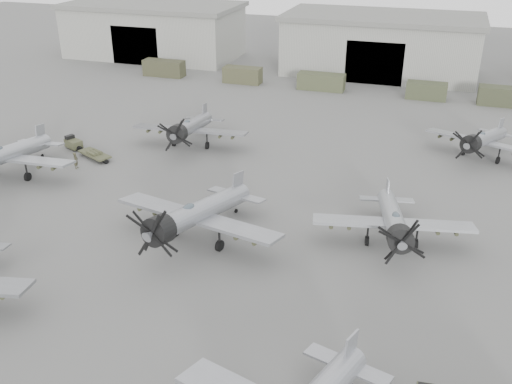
% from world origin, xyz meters
% --- Properties ---
extents(ground, '(220.00, 220.00, 0.00)m').
position_xyz_m(ground, '(0.00, 0.00, 0.00)').
color(ground, '#5F5F5D').
rests_on(ground, ground).
extents(hangar_left, '(29.00, 14.80, 8.70)m').
position_xyz_m(hangar_left, '(-38.00, 61.96, 4.37)').
color(hangar_left, '#97988E').
rests_on(hangar_left, ground).
extents(hangar_center, '(29.00, 14.80, 8.70)m').
position_xyz_m(hangar_center, '(0.00, 61.96, 4.37)').
color(hangar_center, '#97988E').
rests_on(hangar_center, ground).
extents(support_truck_1, '(6.17, 2.20, 2.37)m').
position_xyz_m(support_truck_1, '(-30.41, 50.00, 1.18)').
color(support_truck_1, '#393A26').
rests_on(support_truck_1, ground).
extents(support_truck_2, '(5.46, 2.20, 2.27)m').
position_xyz_m(support_truck_2, '(-17.94, 50.00, 1.14)').
color(support_truck_2, '#40412A').
rests_on(support_truck_2, ground).
extents(support_truck_3, '(6.45, 2.20, 2.26)m').
position_xyz_m(support_truck_3, '(-6.40, 50.00, 1.13)').
color(support_truck_3, '#41472E').
rests_on(support_truck_3, ground).
extents(support_truck_4, '(5.18, 2.20, 2.18)m').
position_xyz_m(support_truck_4, '(7.67, 50.00, 1.09)').
color(support_truck_4, '#3C412A').
rests_on(support_truck_4, ground).
extents(support_truck_5, '(6.16, 2.20, 2.39)m').
position_xyz_m(support_truck_5, '(17.09, 50.00, 1.19)').
color(support_truck_5, '#363B26').
rests_on(support_truck_5, ground).
extents(aircraft_mid_0, '(12.78, 11.50, 5.10)m').
position_xyz_m(aircraft_mid_0, '(-27.34, 11.87, 2.32)').
color(aircraft_mid_0, '#9A9EA3').
rests_on(aircraft_mid_0, ground).
extents(aircraft_mid_1, '(13.42, 12.08, 5.33)m').
position_xyz_m(aircraft_mid_1, '(-6.35, 6.64, 2.42)').
color(aircraft_mid_1, '#909398').
rests_on(aircraft_mid_1, ground).
extents(aircraft_mid_2, '(11.73, 10.56, 4.66)m').
position_xyz_m(aircraft_mid_2, '(7.41, 10.70, 2.12)').
color(aircraft_mid_2, '#9DA1A6').
rests_on(aircraft_mid_2, ground).
extents(aircraft_far_0, '(12.06, 10.85, 4.80)m').
position_xyz_m(aircraft_far_0, '(-14.68, 24.26, 2.18)').
color(aircraft_far_0, gray).
rests_on(aircraft_far_0, ground).
extents(aircraft_far_1, '(11.24, 10.15, 4.55)m').
position_xyz_m(aircraft_far_1, '(13.96, 30.28, 2.07)').
color(aircraft_far_1, '#93969B').
rests_on(aircraft_far_1, ground).
extents(tug_trailer, '(6.63, 3.96, 1.35)m').
position_xyz_m(tug_trailer, '(-24.69, 19.60, 0.51)').
color(tug_trailer, '#42442D').
rests_on(tug_trailer, ground).
extents(ground_crew, '(0.51, 0.66, 1.63)m').
position_xyz_m(ground_crew, '(-22.80, 15.91, 0.81)').
color(ground_crew, '#3F3D29').
rests_on(ground_crew, ground).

